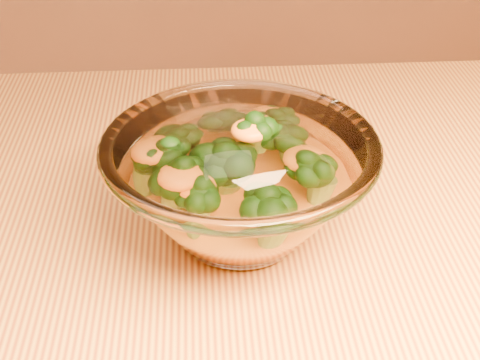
# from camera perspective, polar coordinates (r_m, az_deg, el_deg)

# --- Properties ---
(glass_bowl) EXTENTS (0.20, 0.20, 0.09)m
(glass_bowl) POSITION_cam_1_polar(r_m,az_deg,el_deg) (0.49, 0.00, -0.42)
(glass_bowl) COLOR white
(glass_bowl) RESTS_ON table
(cheese_sauce) EXTENTS (0.12, 0.12, 0.03)m
(cheese_sauce) POSITION_cam_1_polar(r_m,az_deg,el_deg) (0.50, 0.00, -2.19)
(cheese_sauce) COLOR orange
(cheese_sauce) RESTS_ON glass_bowl
(broccoli_heap) EXTENTS (0.14, 0.14, 0.07)m
(broccoli_heap) POSITION_cam_1_polar(r_m,az_deg,el_deg) (0.49, -0.68, 1.09)
(broccoli_heap) COLOR black
(broccoli_heap) RESTS_ON cheese_sauce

